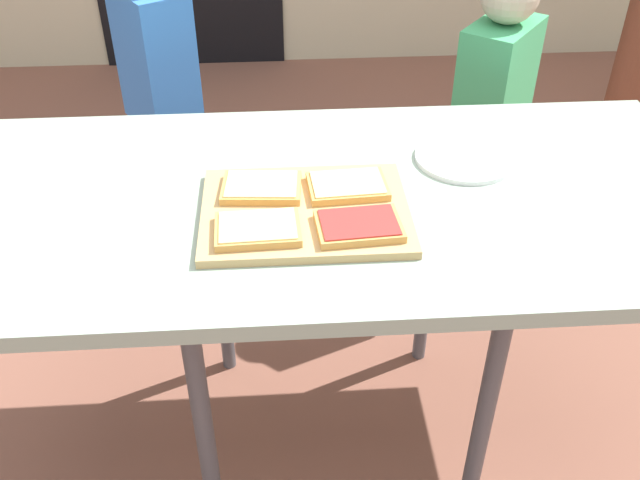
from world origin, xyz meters
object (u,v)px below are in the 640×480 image
object	(u,v)px
pizza_slice_near_left	(258,229)
pizza_slice_far_right	(348,186)
dining_table	(336,215)
pizza_slice_far_left	(262,187)
child_right	(490,122)
cutting_board	(305,211)
plate_white_right	(465,158)
child_left	(159,82)
pizza_slice_near_right	(359,226)

from	to	relation	value
pizza_slice_near_left	pizza_slice_far_right	world-z (taller)	same
dining_table	pizza_slice_far_left	size ratio (longest dim) A/B	9.72
pizza_slice_near_left	child_right	size ratio (longest dim) A/B	0.15
cutting_board	pizza_slice_far_right	distance (m)	0.10
dining_table	child_right	distance (m)	0.79
pizza_slice_far_right	plate_white_right	size ratio (longest dim) A/B	0.75
pizza_slice_near_left	child_left	world-z (taller)	child_left
cutting_board	pizza_slice_near_right	world-z (taller)	pizza_slice_near_right
pizza_slice_far_left	child_left	xyz separation A→B (m)	(-0.28, 0.72, -0.11)
pizza_slice_near_right	pizza_slice_far_left	xyz separation A→B (m)	(-0.17, 0.13, 0.00)
pizza_slice_far_right	plate_white_right	world-z (taller)	pizza_slice_far_right
cutting_board	pizza_slice_far_left	world-z (taller)	pizza_slice_far_left
pizza_slice_near_left	pizza_slice_far_right	bearing A→B (deg)	37.13
child_left	pizza_slice_near_left	bearing A→B (deg)	-71.96
pizza_slice_far_left	child_right	world-z (taller)	child_right
pizza_slice_far_left	child_left	distance (m)	0.78
cutting_board	pizza_slice_far_right	xyz separation A→B (m)	(0.08, 0.06, 0.02)
dining_table	pizza_slice_near_left	size ratio (longest dim) A/B	9.93
dining_table	pizza_slice_far_right	distance (m)	0.08
cutting_board	child_right	world-z (taller)	child_right
child_left	child_right	xyz separation A→B (m)	(0.91, -0.11, -0.10)
plate_white_right	child_left	world-z (taller)	child_left
child_left	pizza_slice_far_left	bearing A→B (deg)	-68.48
child_right	pizza_slice_far_left	bearing A→B (deg)	-135.27
dining_table	pizza_slice_near_right	bearing A→B (deg)	-79.48
pizza_slice_near_right	child_left	world-z (taller)	child_left
pizza_slice_far_right	plate_white_right	bearing A→B (deg)	25.63
pizza_slice_near_right	pizza_slice_far_left	bearing A→B (deg)	141.20
pizza_slice_far_left	pizza_slice_far_right	xyz separation A→B (m)	(0.16, -0.01, 0.00)
child_left	pizza_slice_far_right	bearing A→B (deg)	-58.58
dining_table	cutting_board	bearing A→B (deg)	-132.05
cutting_board	pizza_slice_near_left	size ratio (longest dim) A/B	2.50
child_left	child_right	distance (m)	0.92
pizza_slice_far_left	child_left	bearing A→B (deg)	111.52
dining_table	pizza_slice_near_left	world-z (taller)	pizza_slice_near_left
pizza_slice_near_right	pizza_slice_far_right	xyz separation A→B (m)	(-0.01, 0.13, 0.00)
dining_table	plate_white_right	xyz separation A→B (m)	(0.27, 0.11, 0.06)
cutting_board	pizza_slice_far_right	bearing A→B (deg)	34.06
pizza_slice_near_right	child_left	xyz separation A→B (m)	(-0.45, 0.86, -0.11)
pizza_slice_near_right	child_left	size ratio (longest dim) A/B	0.14
dining_table	pizza_slice_far_right	world-z (taller)	pizza_slice_far_right
pizza_slice_near_right	plate_white_right	xyz separation A→B (m)	(0.25, 0.25, -0.02)
cutting_board	pizza_slice_near_left	distance (m)	0.11
pizza_slice_near_right	child_left	bearing A→B (deg)	117.81
dining_table	child_left	distance (m)	0.83
pizza_slice_near_right	pizza_slice_near_left	distance (m)	0.17
plate_white_right	child_left	distance (m)	0.93
pizza_slice_far_left	pizza_slice_near_left	xyz separation A→B (m)	(-0.01, -0.13, 0.00)
dining_table	child_right	world-z (taller)	child_right
dining_table	pizza_slice_far_right	xyz separation A→B (m)	(0.02, -0.01, 0.08)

